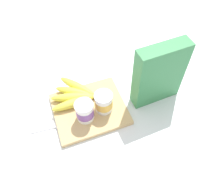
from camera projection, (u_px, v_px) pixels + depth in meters
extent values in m
plane|color=white|center=(90.00, 110.00, 0.92)|extent=(2.40, 2.40, 0.00)
cube|color=tan|center=(90.00, 109.00, 0.92)|extent=(0.28, 0.25, 0.02)
cube|color=#38844C|center=(159.00, 75.00, 0.86)|extent=(0.20, 0.07, 0.28)
cylinder|color=white|center=(104.00, 102.00, 0.87)|extent=(0.07, 0.07, 0.08)
cylinder|color=gold|center=(104.00, 102.00, 0.87)|extent=(0.07, 0.07, 0.04)
cylinder|color=silver|center=(103.00, 96.00, 0.84)|extent=(0.07, 0.07, 0.00)
cylinder|color=white|center=(85.00, 112.00, 0.85)|extent=(0.07, 0.07, 0.08)
cylinder|color=#7A4C99|center=(85.00, 112.00, 0.85)|extent=(0.07, 0.07, 0.04)
cylinder|color=silver|center=(84.00, 105.00, 0.81)|extent=(0.07, 0.07, 0.00)
ellipsoid|color=yellow|center=(77.00, 87.00, 0.95)|extent=(0.14, 0.16, 0.04)
ellipsoid|color=yellow|center=(75.00, 92.00, 0.94)|extent=(0.16, 0.12, 0.03)
ellipsoid|color=yellow|center=(73.00, 97.00, 0.92)|extent=(0.18, 0.08, 0.04)
ellipsoid|color=yellow|center=(74.00, 103.00, 0.90)|extent=(0.18, 0.04, 0.03)
cylinder|color=brown|center=(95.00, 97.00, 0.93)|extent=(0.01, 0.01, 0.02)
cylinder|color=silver|center=(44.00, 130.00, 0.87)|extent=(0.11, 0.02, 0.01)
ellipsoid|color=silver|center=(59.00, 126.00, 0.87)|extent=(0.04, 0.03, 0.01)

